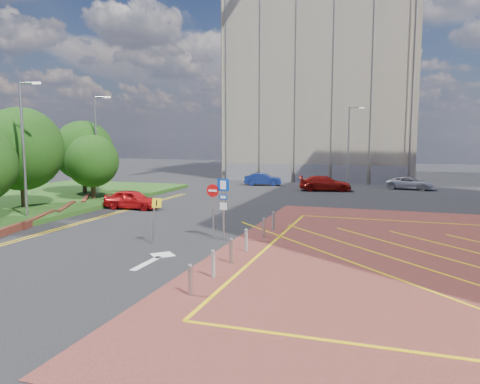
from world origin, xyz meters
The scene contains 18 objects.
ground centered at (0.00, 0.00, 0.00)m, with size 140.00×140.00×0.00m, color black.
grass_bed centered at (-18.00, 6.00, 0.15)m, with size 14.00×32.00×0.30m, color #204917.
retaining_wall centered at (-11.80, 2.00, 0.20)m, with size 6.06×20.33×0.40m.
tree_b centered at (-15.50, 5.00, 4.24)m, with size 5.60×5.60×6.74m.
tree_c centered at (-13.50, 10.00, 3.19)m, with size 4.00×4.00×4.90m.
tree_d centered at (-16.50, 13.00, 3.87)m, with size 5.00×5.00×6.08m.
lamp_left_near centered at (-12.42, 2.00, 4.66)m, with size 1.53×0.16×8.00m.
lamp_left_far centered at (-14.42, 12.00, 4.66)m, with size 1.53×0.16×8.00m.
lamp_back centered at (4.08, 28.00, 4.36)m, with size 1.53×0.16×8.00m.
sign_cluster centered at (0.30, 0.98, 1.95)m, with size 1.17×0.12×3.20m.
warning_sign centered at (-2.29, -0.89, 1.43)m, with size 0.53×0.37×2.24m.
bollard_row centered at (2.30, -1.67, 0.47)m, with size 0.14×11.14×0.90m.
construction_building centered at (0.00, 40.00, 11.00)m, with size 21.20×19.20×22.00m, color #ADA18D.
construction_fence centered at (1.00, 30.00, 1.00)m, with size 21.60×0.06×2.00m, color gray.
car_red_left centered at (-9.00, 8.18, 0.68)m, with size 1.60×3.97×1.35m, color red.
car_blue_back centered at (-4.37, 26.08, 0.63)m, with size 1.34×3.84×1.27m, color navy.
car_red_back centered at (2.40, 23.24, 0.70)m, with size 1.96×4.81×1.40m, color #A0130D.
car_silver_back centered at (9.95, 26.93, 0.60)m, with size 1.99×4.31×1.20m, color silver.
Camera 1 is at (8.39, -20.40, 5.19)m, focal length 35.00 mm.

